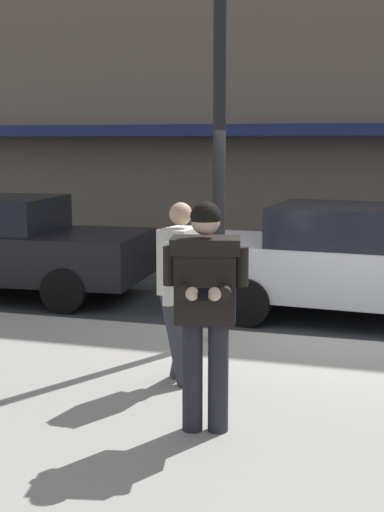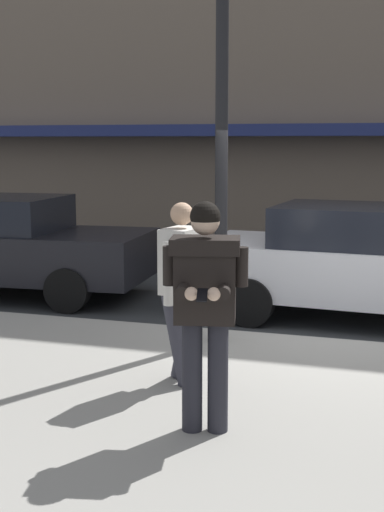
{
  "view_description": "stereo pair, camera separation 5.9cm",
  "coord_description": "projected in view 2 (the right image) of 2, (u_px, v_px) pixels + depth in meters",
  "views": [
    {
      "loc": [
        0.77,
        -8.29,
        2.39
      ],
      "look_at": [
        -0.81,
        -2.98,
        1.49
      ],
      "focal_mm": 50.0,
      "sensor_mm": 36.0,
      "label": 1
    },
    {
      "loc": [
        0.83,
        -8.27,
        2.39
      ],
      "look_at": [
        -0.81,
        -2.98,
        1.49
      ],
      "focal_mm": 50.0,
      "sensor_mm": 36.0,
      "label": 2
    }
  ],
  "objects": [
    {
      "name": "parked_sedan_near",
      "position": [
        2.0,
        245.0,
        11.05
      ],
      "size": [
        4.61,
        2.16,
        1.54
      ],
      "color": "black",
      "rests_on": "ground"
    },
    {
      "name": "street_lamp_post",
      "position": [
        222.0,
        70.0,
        7.65
      ],
      "size": [
        0.36,
        0.36,
        4.88
      ],
      "color": "black",
      "rests_on": "sidewalk"
    },
    {
      "name": "pedestrian_in_light_coat",
      "position": [
        182.0,
        281.0,
        6.58
      ],
      "size": [
        0.38,
        0.59,
        1.7
      ],
      "color": "#33333D",
      "rests_on": "sidewalk"
    },
    {
      "name": "man_texting_on_phone",
      "position": [
        205.0,
        292.0,
        5.41
      ],
      "size": [
        0.64,
        0.63,
        1.81
      ],
      "color": "#23232B",
      "rests_on": "sidewalk"
    },
    {
      "name": "ground_plane",
      "position": [
        332.0,
        345.0,
        8.42
      ],
      "size": [
        80.0,
        80.0,
        0.0
      ],
      "primitive_type": "plane",
      "color": "#2B2D30"
    },
    {
      "name": "parked_sedan_mid",
      "position": [
        367.0,
        262.0,
        9.46
      ],
      "size": [
        4.61,
        2.16,
        1.54
      ],
      "color": "silver",
      "rests_on": "ground"
    }
  ]
}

